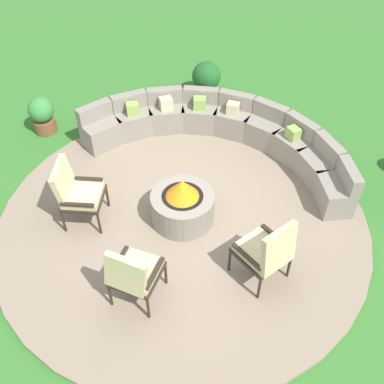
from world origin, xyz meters
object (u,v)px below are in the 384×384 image
(lounge_chair_front_right, at_px, (133,273))
(lounge_chair_back_left, at_px, (267,251))
(potted_plant_2, at_px, (206,78))
(potted_plant_1, at_px, (42,114))
(curved_stone_bench, at_px, (223,134))
(lounge_chair_front_left, at_px, (76,191))
(fire_pit, at_px, (183,204))

(lounge_chair_front_right, xyz_separation_m, lounge_chair_back_left, (0.98, 1.32, 0.01))
(lounge_chair_front_right, bearing_deg, potted_plant_2, 99.23)
(lounge_chair_back_left, distance_m, potted_plant_1, 4.84)
(curved_stone_bench, xyz_separation_m, lounge_chair_front_right, (1.12, -3.05, 0.23))
(lounge_chair_front_left, height_order, lounge_chair_back_left, lounge_chair_back_left)
(fire_pit, relative_size, lounge_chair_front_right, 0.90)
(curved_stone_bench, height_order, potted_plant_1, curved_stone_bench)
(lounge_chair_front_right, xyz_separation_m, potted_plant_2, (-2.49, 4.21, -0.21))
(fire_pit, relative_size, lounge_chair_back_left, 0.88)
(curved_stone_bench, xyz_separation_m, lounge_chair_back_left, (2.10, -1.73, 0.24))
(curved_stone_bench, distance_m, lounge_chair_front_right, 3.26)
(potted_plant_2, bearing_deg, lounge_chair_front_right, -59.39)
(curved_stone_bench, xyz_separation_m, lounge_chair_front_left, (-0.49, -2.65, 0.24))
(lounge_chair_front_left, bearing_deg, lounge_chair_back_left, 71.96)
(lounge_chair_front_left, bearing_deg, potted_plant_1, -150.00)
(lounge_chair_back_left, height_order, potted_plant_2, lounge_chair_back_left)
(fire_pit, bearing_deg, potted_plant_1, -179.22)
(potted_plant_2, bearing_deg, lounge_chair_back_left, -39.79)
(fire_pit, height_order, curved_stone_bench, fire_pit)
(lounge_chair_back_left, bearing_deg, potted_plant_2, 59.83)
(curved_stone_bench, distance_m, potted_plant_1, 3.23)
(fire_pit, height_order, lounge_chair_front_right, lounge_chair_front_right)
(lounge_chair_front_left, bearing_deg, fire_pit, 94.16)
(curved_stone_bench, xyz_separation_m, potted_plant_1, (-2.74, -1.71, 0.00))
(potted_plant_1, relative_size, potted_plant_2, 0.97)
(lounge_chair_front_left, height_order, potted_plant_1, lounge_chair_front_left)
(lounge_chair_back_left, xyz_separation_m, potted_plant_1, (-4.84, 0.02, -0.24))
(fire_pit, relative_size, curved_stone_bench, 0.21)
(curved_stone_bench, xyz_separation_m, potted_plant_2, (-1.37, 1.15, 0.02))
(potted_plant_2, bearing_deg, curved_stone_bench, -40.05)
(fire_pit, bearing_deg, curved_stone_bench, 110.26)
(curved_stone_bench, relative_size, lounge_chair_front_right, 4.32)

